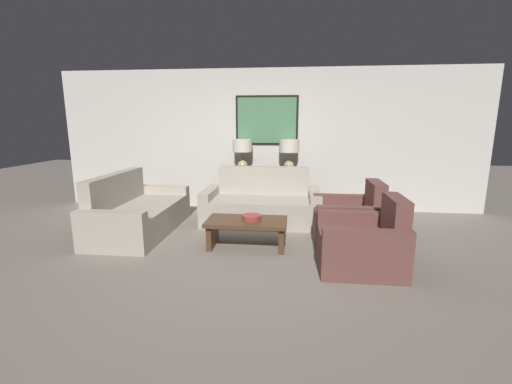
{
  "coord_description": "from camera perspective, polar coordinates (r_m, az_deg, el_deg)",
  "views": [
    {
      "loc": [
        0.54,
        -4.07,
        1.69
      ],
      "look_at": [
        -0.03,
        0.91,
        0.65
      ],
      "focal_mm": 24.0,
      "sensor_mm": 36.0,
      "label": 1
    }
  ],
  "objects": [
    {
      "name": "back_wall",
      "position": [
        6.64,
        1.83,
        8.64
      ],
      "size": [
        8.1,
        0.12,
        2.65
      ],
      "color": "beige",
      "rests_on": "ground_plane"
    },
    {
      "name": "couch_by_back_wall",
      "position": [
        5.81,
        0.97,
        -2.19
      ],
      "size": [
        1.94,
        0.95,
        0.91
      ],
      "color": "#ADA393",
      "rests_on": "ground_plane"
    },
    {
      "name": "couch_by_side",
      "position": [
        5.6,
        -19.14,
        -3.41
      ],
      "size": [
        0.95,
        1.94,
        0.91
      ],
      "color": "#ADA393",
      "rests_on": "ground_plane"
    },
    {
      "name": "ground_plane",
      "position": [
        4.44,
        -1.0,
        -10.66
      ],
      "size": [
        20.0,
        20.0,
        0.0
      ],
      "primitive_type": "plane",
      "color": "slate"
    },
    {
      "name": "console_table",
      "position": [
        6.49,
        1.57,
        0.07
      ],
      "size": [
        1.33,
        0.4,
        0.75
      ],
      "color": "black",
      "rests_on": "ground_plane"
    },
    {
      "name": "table_lamp_left",
      "position": [
        6.43,
        -2.28,
        7.08
      ],
      "size": [
        0.36,
        0.36,
        0.61
      ],
      "color": "tan",
      "rests_on": "console_table"
    },
    {
      "name": "armchair_near_camera",
      "position": [
        4.21,
        17.42,
        -8.32
      ],
      "size": [
        0.93,
        0.89,
        0.86
      ],
      "color": "brown",
      "rests_on": "ground_plane"
    },
    {
      "name": "table_lamp_right",
      "position": [
        6.36,
        5.55,
        6.98
      ],
      "size": [
        0.36,
        0.36,
        0.61
      ],
      "color": "tan",
      "rests_on": "console_table"
    },
    {
      "name": "decorative_bowl",
      "position": [
        4.61,
        -0.74,
        -4.26
      ],
      "size": [
        0.26,
        0.26,
        0.07
      ],
      "color": "#93382D",
      "rests_on": "coffee_table"
    },
    {
      "name": "armchair_near_back_wall",
      "position": [
        5.14,
        15.37,
        -4.55
      ],
      "size": [
        0.93,
        0.89,
        0.86
      ],
      "color": "brown",
      "rests_on": "ground_plane"
    },
    {
      "name": "coffee_table",
      "position": [
        4.64,
        -1.56,
        -5.91
      ],
      "size": [
        1.08,
        0.57,
        0.39
      ],
      "color": "#4C331E",
      "rests_on": "ground_plane"
    }
  ]
}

